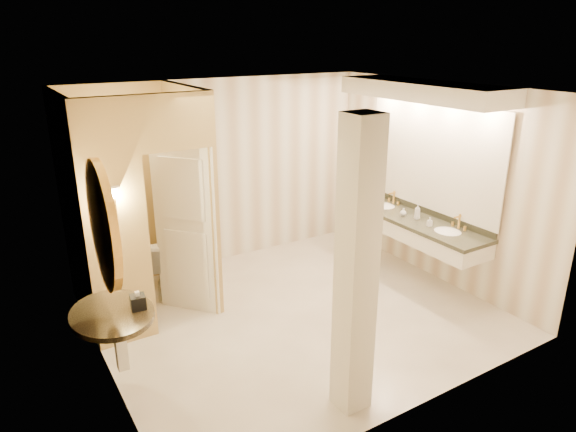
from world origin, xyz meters
name	(u,v)px	position (x,y,z in m)	size (l,w,h in m)	color
floor	(297,313)	(0.00, 0.00, 0.00)	(4.50, 4.50, 0.00)	silver
ceiling	(298,90)	(0.00, 0.00, 2.70)	(4.50, 4.50, 0.00)	white
wall_back	(224,173)	(0.00, 2.00, 1.35)	(4.50, 0.02, 2.70)	#EFE8CF
wall_front	(426,276)	(0.00, -2.00, 1.35)	(4.50, 0.02, 2.70)	#EFE8CF
wall_left	(94,251)	(-2.25, 0.00, 1.35)	(0.02, 4.00, 2.70)	#EFE8CF
wall_right	(436,182)	(2.25, 0.00, 1.35)	(0.02, 4.00, 2.70)	#EFE8CF
toilet_closet	(173,201)	(-1.13, 0.96, 1.39)	(1.50, 1.55, 2.70)	#D9BD71
wall_sconce	(114,195)	(-1.93, 0.43, 1.73)	(0.14, 0.14, 0.42)	gold
vanity	(419,164)	(1.98, 0.07, 1.63)	(0.75, 2.47, 2.09)	white
console_shelf	(108,265)	(-2.21, -0.35, 1.34)	(0.92, 0.92, 1.91)	black
pillar	(356,272)	(-0.45, -1.63, 1.35)	(0.28, 0.28, 2.70)	white
tissue_box	(138,302)	(-2.00, -0.42, 0.94)	(0.13, 0.13, 0.13)	black
toilet	(165,264)	(-1.16, 1.42, 0.40)	(0.44, 0.77, 0.79)	white
soap_bottle_a	(430,222)	(1.89, -0.29, 0.94)	(0.05, 0.06, 0.12)	beige
soap_bottle_b	(403,212)	(1.88, 0.20, 0.93)	(0.09, 0.09, 0.11)	silver
soap_bottle_c	(417,212)	(1.95, 0.00, 0.98)	(0.08, 0.08, 0.22)	#C6B28C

